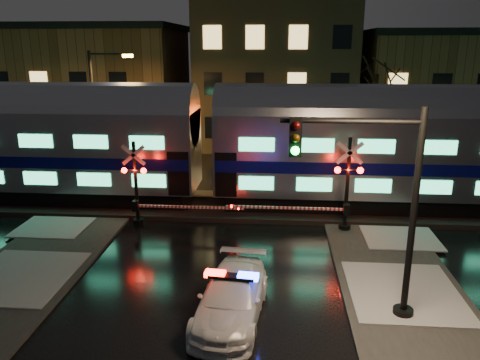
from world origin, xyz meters
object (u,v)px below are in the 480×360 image
Objects in this scene: traffic_light at (378,212)px; crossing_signal_right at (339,194)px; police_car at (232,297)px; crossing_signal_left at (144,192)px; streetlight at (98,109)px.

crossing_signal_right is at bearing 100.30° from traffic_light.
crossing_signal_left is at bearing 128.47° from police_car.
streetlight reaches higher than crossing_signal_right.
traffic_light is (4.10, 0.33, 2.69)m from police_car.
traffic_light is (0.19, -6.71, 1.63)m from crossing_signal_right.
police_car is 8.12m from crossing_signal_right.
traffic_light is at bearing -88.41° from crossing_signal_right.
traffic_light is at bearing 9.88° from police_car.
traffic_light is (8.69, -6.70, 1.76)m from crossing_signal_left.
traffic_light is at bearing -45.70° from streetlight.
streetlight is at bearing 123.22° from crossing_signal_left.
streetlight reaches higher than traffic_light.
crossing_signal_right is 0.78× the size of streetlight.
crossing_signal_left is at bearing -56.78° from streetlight.
crossing_signal_right is 8.51m from crossing_signal_left.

